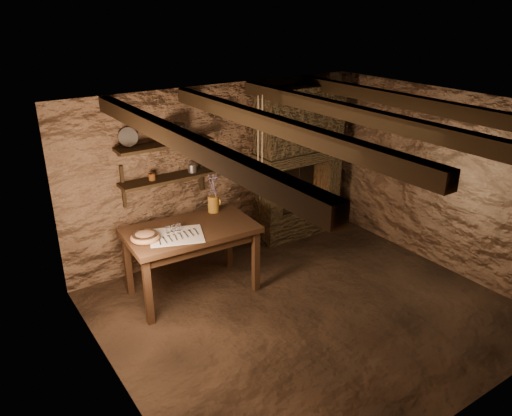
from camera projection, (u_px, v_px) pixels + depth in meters
floor at (306, 311)px, 5.94m from camera, size 4.50×4.50×0.00m
back_wall at (219, 171)px, 7.00m from camera, size 4.50×0.04×2.40m
front_wall at (473, 303)px, 3.95m from camera, size 4.50×0.04×2.40m
left_wall at (110, 278)px, 4.31m from camera, size 0.04×4.00×2.40m
right_wall at (440, 180)px, 6.64m from camera, size 0.04×4.00×2.40m
ceiling at (316, 110)px, 5.01m from camera, size 4.50×4.00×0.04m
beam_far_left at (181, 140)px, 4.27m from camera, size 0.14×3.95×0.16m
beam_mid_left at (275, 125)px, 4.79m from camera, size 0.14×3.95×0.16m
beam_mid_right at (351, 113)px, 5.31m from camera, size 0.14×3.95×0.16m
beam_far_right at (413, 103)px, 5.83m from camera, size 0.14×3.95×0.16m
shelf_lower at (168, 179)px, 6.40m from camera, size 1.25×0.30×0.04m
shelf_upper at (165, 145)px, 6.23m from camera, size 1.25×0.30×0.04m
hearth at (299, 158)px, 7.46m from camera, size 1.43×0.51×2.30m
work_table at (192, 258)px, 6.15m from camera, size 1.60×0.98×0.89m
linen_cloth at (177, 236)px, 5.78m from camera, size 0.74×0.68×0.01m
pewter_cutlery_row at (177, 236)px, 5.77m from camera, size 0.55×0.37×0.01m
drinking_glasses at (173, 228)px, 5.87m from camera, size 0.20×0.06×0.08m
stoneware_jug at (213, 196)px, 6.37m from camera, size 0.19×0.19×0.50m
wooden_bowl at (145, 237)px, 5.67m from camera, size 0.38×0.38×0.12m
iron_stockpot at (174, 134)px, 6.25m from camera, size 0.31×0.31×0.20m
tin_pan at (128, 137)px, 6.03m from camera, size 0.25×0.15×0.23m
small_kettle at (192, 168)px, 6.56m from camera, size 0.18×0.17×0.16m
rusty_tin at (152, 177)px, 6.27m from camera, size 0.11×0.11×0.09m
red_pot at (299, 193)px, 7.62m from camera, size 0.21×0.21×0.54m
hanging_ropes at (260, 144)px, 6.07m from camera, size 0.08×0.08×1.20m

